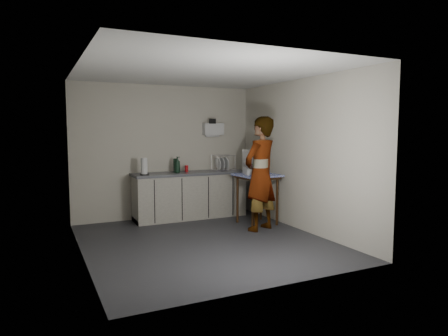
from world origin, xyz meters
name	(u,v)px	position (x,y,z in m)	size (l,w,h in m)	color
ground	(205,242)	(0.00, 0.00, 0.00)	(4.00, 4.00, 0.00)	#25262A
wall_back	(165,152)	(0.00, 1.99, 1.30)	(3.60, 0.02, 2.60)	beige
wall_right	(301,155)	(1.79, 0.00, 1.30)	(0.02, 4.00, 2.60)	beige
wall_left	(81,162)	(-1.79, 0.00, 1.30)	(0.02, 4.00, 2.60)	beige
ceiling	(204,72)	(0.00, 0.00, 2.60)	(3.60, 4.00, 0.01)	white
kitchen_counter	(190,196)	(0.40, 1.70, 0.43)	(2.24, 0.62, 0.91)	black
wall_shelf	(213,129)	(1.00, 1.92, 1.75)	(0.42, 0.18, 0.37)	silver
side_table	(257,181)	(1.33, 0.68, 0.80)	(0.75, 0.75, 0.92)	#371B0C
standing_man	(260,174)	(1.15, 0.27, 0.98)	(0.72, 0.47, 1.96)	#B2A593
soap_bottle	(177,165)	(0.13, 1.66, 1.07)	(0.12, 0.12, 0.31)	black
soda_can	(187,169)	(0.36, 1.77, 0.97)	(0.07, 0.07, 0.13)	red
dark_bottle	(175,165)	(0.13, 1.77, 1.04)	(0.08, 0.08, 0.27)	black
paper_towel	(144,167)	(-0.53, 1.60, 1.06)	(0.17, 0.17, 0.31)	black
dish_rack	(223,167)	(1.13, 1.74, 0.98)	(0.45, 0.34, 0.32)	white
bakery_box	(253,169)	(1.27, 0.76, 1.02)	(0.39, 0.40, 0.45)	silver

